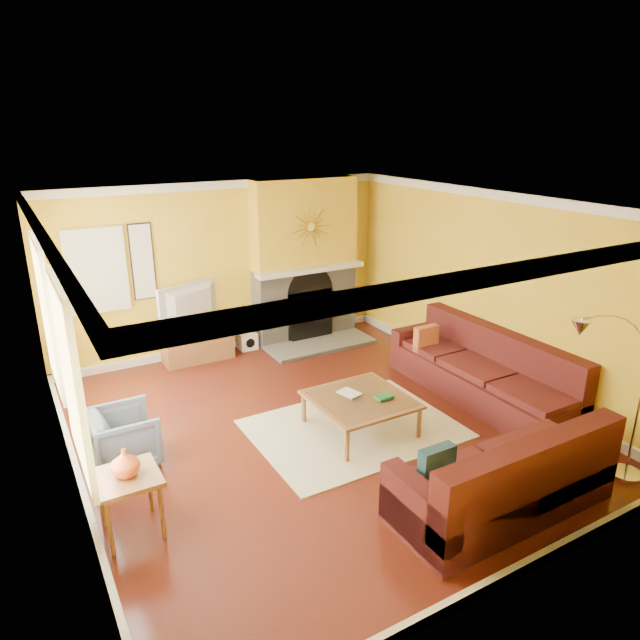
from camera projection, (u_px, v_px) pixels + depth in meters
floor at (317, 426)px, 7.03m from camera, size 5.50×6.00×0.02m
ceiling at (316, 204)px, 6.13m from camera, size 5.50×6.00×0.02m
wall_back at (223, 268)px, 9.05m from camera, size 5.50×0.02×2.70m
wall_front at (521, 443)px, 4.12m from camera, size 5.50×0.02×2.70m
wall_left at (58, 372)px, 5.29m from camera, size 0.02×6.00×2.70m
wall_right at (490, 289)px, 7.88m from camera, size 0.02×6.00×2.70m
baseboard at (317, 421)px, 7.01m from camera, size 5.50×6.00×0.12m
crown_molding at (316, 210)px, 6.16m from camera, size 5.50×6.00×0.12m
window_left_near at (46, 316)px, 6.32m from camera, size 0.06×1.22×1.72m
window_left_far at (69, 380)px, 4.76m from camera, size 0.06×1.22×1.72m
window_back at (97, 271)px, 8.05m from camera, size 0.82×0.06×1.22m
wall_art at (143, 262)px, 8.35m from camera, size 0.34×0.04×1.14m
fireplace at (304, 261)px, 9.51m from camera, size 1.80×0.40×2.70m
mantel at (311, 270)px, 9.35m from camera, size 1.92×0.22×0.08m
hearth at (321, 345)px, 9.49m from camera, size 1.80×0.70×0.06m
sunburst at (311, 227)px, 9.12m from camera, size 0.70×0.04×0.70m
rug at (354, 429)px, 6.94m from camera, size 2.40×1.80×0.02m
sectional_sofa at (440, 398)px, 6.74m from camera, size 3.10×3.70×0.90m
coffee_table at (360, 414)px, 6.85m from camera, size 1.11×1.11×0.44m
media_console at (197, 342)px, 8.90m from camera, size 1.06×0.48×0.59m
tv at (194, 304)px, 8.70m from camera, size 1.10×0.52×0.64m
subwoofer at (247, 340)px, 9.37m from camera, size 0.28×0.28×0.28m
armchair at (124, 437)px, 6.18m from camera, size 0.69×0.67×0.62m
side_table at (130, 504)px, 5.10m from camera, size 0.55×0.55×0.60m
vase at (125, 462)px, 4.96m from camera, size 0.25×0.25×0.27m
book at (344, 396)px, 6.79m from camera, size 0.26×0.31×0.03m
arc_lamp at (609, 406)px, 5.45m from camera, size 1.26×0.36×1.95m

